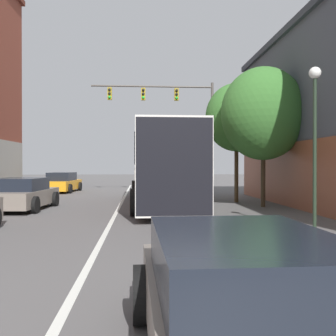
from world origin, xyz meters
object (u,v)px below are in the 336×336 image
(parked_car_left_mid, at_px, (63,183))
(street_tree_far, at_px, (263,114))
(street_tree_near, at_px, (236,118))
(parked_car_left_far, at_px, (22,194))
(bus, at_px, (162,164))
(traffic_signal_gantry, at_px, (174,111))
(hatchback_foreground, at_px, (251,312))
(street_lamp, at_px, (315,136))

(parked_car_left_mid, xyz_separation_m, street_tree_far, (10.69, -10.33, 3.45))
(parked_car_left_mid, distance_m, street_tree_near, 13.40)
(parked_car_left_far, bearing_deg, street_tree_near, -71.02)
(parked_car_left_mid, xyz_separation_m, parked_car_left_far, (0.45, -10.72, -0.00))
(parked_car_left_far, height_order, street_tree_far, street_tree_far)
(bus, xyz_separation_m, street_tree_near, (3.76, 1.27, 2.30))
(bus, distance_m, parked_car_left_mid, 11.37)
(bus, xyz_separation_m, parked_car_left_mid, (-6.28, 9.39, -1.25))
(parked_car_left_mid, relative_size, traffic_signal_gantry, 0.57)
(hatchback_foreground, height_order, parked_car_left_mid, parked_car_left_mid)
(bus, bearing_deg, parked_car_left_mid, 32.97)
(parked_car_left_mid, relative_size, street_tree_near, 0.79)
(parked_car_left_far, relative_size, street_tree_near, 0.75)
(parked_car_left_mid, distance_m, street_tree_far, 15.26)
(parked_car_left_far, distance_m, traffic_signal_gantry, 12.83)
(bus, height_order, parked_car_left_mid, bus)
(bus, bearing_deg, street_tree_far, -102.79)
(street_tree_near, height_order, street_tree_far, street_tree_far)
(hatchback_foreground, bearing_deg, street_tree_far, -19.07)
(parked_car_left_mid, height_order, parked_car_left_far, parked_car_left_mid)
(parked_car_left_far, distance_m, street_lamp, 11.59)
(parked_car_left_far, bearing_deg, parked_car_left_mid, 6.26)
(street_lamp, height_order, street_tree_near, street_tree_near)
(street_tree_near, bearing_deg, traffic_signal_gantry, 109.72)
(bus, height_order, street_tree_far, street_tree_far)
(hatchback_foreground, bearing_deg, street_lamp, -29.18)
(street_tree_near, distance_m, street_tree_far, 2.30)
(bus, height_order, parked_car_left_far, bus)
(traffic_signal_gantry, height_order, street_tree_near, traffic_signal_gantry)
(street_tree_far, bearing_deg, traffic_signal_gantry, 108.92)
(bus, bearing_deg, parked_car_left_far, 101.97)
(traffic_signal_gantry, xyz_separation_m, street_lamp, (2.43, -15.84, -2.83))
(street_tree_far, bearing_deg, parked_car_left_mid, 136.00)
(parked_car_left_mid, relative_size, street_tree_far, 0.76)
(parked_car_left_mid, bearing_deg, bus, -142.15)
(parked_car_left_far, xyz_separation_m, street_tree_far, (10.24, 0.39, 3.45))
(traffic_signal_gantry, bearing_deg, street_tree_near, -70.28)
(street_lamp, bearing_deg, bus, 115.89)
(parked_car_left_mid, xyz_separation_m, street_lamp, (9.98, -17.01, 1.98))
(parked_car_left_far, xyz_separation_m, traffic_signal_gantry, (7.11, 9.54, 4.81))
(street_tree_near, bearing_deg, street_tree_far, -73.66)
(hatchback_foreground, bearing_deg, bus, -1.18)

